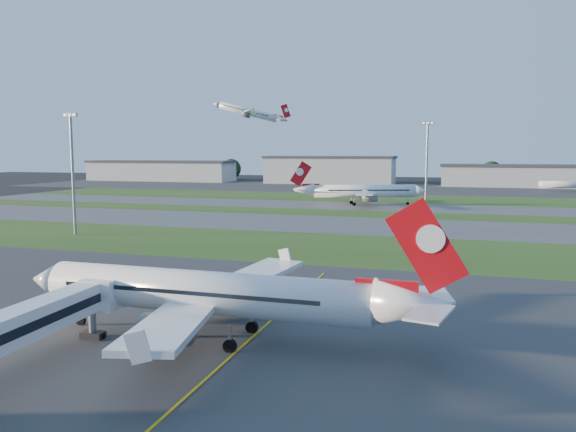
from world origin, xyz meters
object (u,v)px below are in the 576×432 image
at_px(airliner_taxiing, 363,191).
at_px(jet_bridge, 1,332).
at_px(mini_jet_near, 570,184).
at_px(light_mast_centre, 427,162).
at_px(light_mast_west, 72,166).
at_px(airliner_parked, 208,294).

bearing_deg(airliner_taxiing, jet_bridge, 69.77).
xyz_separation_m(jet_bridge, mini_jet_near, (80.20, 238.95, -0.73)).
height_order(mini_jet_near, light_mast_centre, light_mast_centre).
bearing_deg(light_mast_west, light_mast_centre, 38.66).
distance_m(mini_jet_near, light_mast_west, 212.94).
bearing_deg(mini_jet_near, airliner_taxiing, -145.65).
distance_m(jet_bridge, light_mast_west, 81.73).
distance_m(light_mast_west, light_mast_centre, 89.64).
xyz_separation_m(airliner_taxiing, mini_jet_near, (77.13, 87.29, -1.29)).
bearing_deg(airliner_taxiing, airliner_parked, 74.17).
height_order(airliner_parked, light_mast_west, light_mast_west).
height_order(jet_bridge, airliner_parked, airliner_parked).
bearing_deg(airliner_taxiing, mini_jet_near, -150.54).
bearing_deg(light_mast_centre, light_mast_west, -141.34).
height_order(airliner_parked, mini_jet_near, airliner_parked).
bearing_deg(jet_bridge, mini_jet_near, 71.45).
relative_size(airliner_taxiing, mini_jet_near, 1.43).
xyz_separation_m(airliner_parked, light_mast_centre, (13.93, 109.28, 10.43)).
bearing_deg(light_mast_west, airliner_taxiing, 60.25).
height_order(airliner_parked, light_mast_centre, light_mast_centre).
relative_size(jet_bridge, airliner_taxiing, 0.67).
relative_size(mini_jet_near, light_mast_centre, 1.09).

